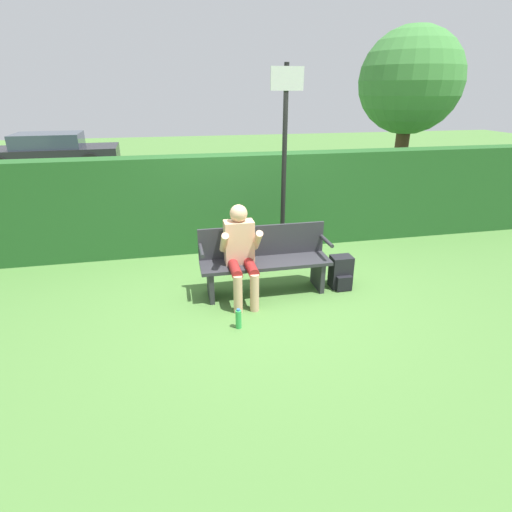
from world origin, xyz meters
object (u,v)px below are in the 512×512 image
(water_bottle, at_px, (238,319))
(tree, at_px, (410,83))
(backpack, at_px, (341,273))
(parked_car, at_px, (51,152))
(person_seated, at_px, (241,250))
(park_bench, at_px, (265,259))
(signpost, at_px, (285,154))

(water_bottle, distance_m, tree, 6.73)
(backpack, height_order, parked_car, parked_car)
(backpack, xyz_separation_m, parked_car, (-6.10, 10.16, 0.38))
(parked_car, bearing_deg, person_seated, -67.90)
(water_bottle, xyz_separation_m, tree, (4.43, 4.38, 2.55))
(parked_car, bearing_deg, backpack, -61.73)
(water_bottle, bearing_deg, backpack, 25.35)
(park_bench, height_order, signpost, signpost)
(person_seated, bearing_deg, park_bench, 21.59)
(person_seated, distance_m, parked_car, 11.21)
(signpost, bearing_deg, water_bottle, -119.06)
(person_seated, relative_size, water_bottle, 5.00)
(backpack, distance_m, parked_car, 11.86)
(person_seated, distance_m, backpack, 1.47)
(backpack, xyz_separation_m, signpost, (-0.55, 1.08, 1.46))
(signpost, bearing_deg, tree, 36.91)
(water_bottle, xyz_separation_m, parked_car, (-4.55, 10.89, 0.48))
(person_seated, height_order, signpost, signpost)
(backpack, bearing_deg, signpost, 116.92)
(tree, bearing_deg, signpost, -143.09)
(backpack, relative_size, signpost, 0.16)
(person_seated, height_order, parked_car, person_seated)
(park_bench, relative_size, water_bottle, 6.98)
(park_bench, relative_size, tree, 0.45)
(park_bench, relative_size, backpack, 3.81)
(signpost, xyz_separation_m, tree, (3.42, 2.57, 0.99))
(water_bottle, relative_size, parked_car, 0.06)
(signpost, bearing_deg, park_bench, -117.92)
(parked_car, bearing_deg, park_bench, -66.03)
(park_bench, height_order, person_seated, person_seated)
(backpack, relative_size, tree, 0.12)
(person_seated, bearing_deg, tree, 40.62)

